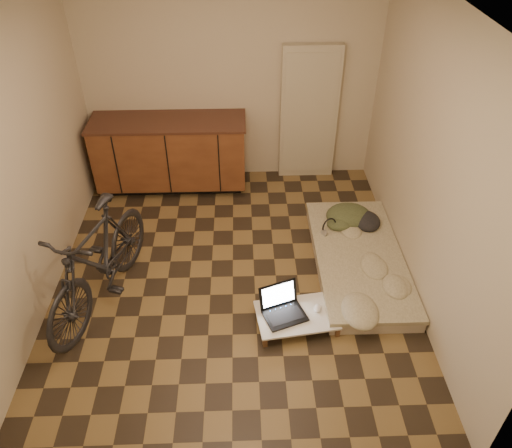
{
  "coord_description": "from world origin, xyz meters",
  "views": [
    {
      "loc": [
        0.11,
        -3.68,
        3.53
      ],
      "look_at": [
        0.24,
        0.15,
        0.55
      ],
      "focal_mm": 35.0,
      "sensor_mm": 36.0,
      "label": 1
    }
  ],
  "objects_px": {
    "lap_desk": "(296,315)",
    "bicycle": "(97,256)",
    "futon": "(358,260)",
    "laptop": "(283,308)"
  },
  "relations": [
    {
      "from": "bicycle",
      "to": "lap_desk",
      "type": "xyz_separation_m",
      "value": [
        1.78,
        -0.36,
        -0.45
      ]
    },
    {
      "from": "lap_desk",
      "to": "bicycle",
      "type": "bearing_deg",
      "value": 160.69
    },
    {
      "from": "lap_desk",
      "to": "laptop",
      "type": "height_order",
      "value": "laptop"
    },
    {
      "from": "futon",
      "to": "laptop",
      "type": "bearing_deg",
      "value": -139.04
    },
    {
      "from": "bicycle",
      "to": "laptop",
      "type": "relative_size",
      "value": 3.81
    },
    {
      "from": "futon",
      "to": "lap_desk",
      "type": "height_order",
      "value": "futon"
    },
    {
      "from": "bicycle",
      "to": "futon",
      "type": "height_order",
      "value": "bicycle"
    },
    {
      "from": "laptop",
      "to": "bicycle",
      "type": "bearing_deg",
      "value": 148.38
    },
    {
      "from": "futon",
      "to": "lap_desk",
      "type": "relative_size",
      "value": 2.38
    },
    {
      "from": "lap_desk",
      "to": "futon",
      "type": "bearing_deg",
      "value": 38.57
    }
  ]
}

